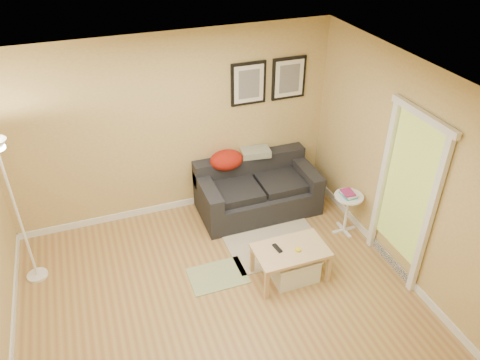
# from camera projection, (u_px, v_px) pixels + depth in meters

# --- Properties ---
(floor) EXTENTS (4.50, 4.50, 0.00)m
(floor) POSITION_uv_depth(u_px,v_px,m) (221.00, 302.00, 5.42)
(floor) COLOR #A88548
(floor) RESTS_ON ground
(ceiling) EXTENTS (4.50, 4.50, 0.00)m
(ceiling) POSITION_uv_depth(u_px,v_px,m) (214.00, 92.00, 4.00)
(ceiling) COLOR white
(ceiling) RESTS_ON wall_back
(wall_back) EXTENTS (4.50, 0.00, 4.50)m
(wall_back) POSITION_uv_depth(u_px,v_px,m) (173.00, 128.00, 6.29)
(wall_back) COLOR tan
(wall_back) RESTS_ON ground
(wall_right) EXTENTS (0.00, 4.00, 4.00)m
(wall_right) POSITION_uv_depth(u_px,v_px,m) (404.00, 172.00, 5.36)
(wall_right) COLOR tan
(wall_right) RESTS_ON ground
(baseboard_back) EXTENTS (4.50, 0.02, 0.10)m
(baseboard_back) POSITION_uv_depth(u_px,v_px,m) (179.00, 204.00, 6.96)
(baseboard_back) COLOR white
(baseboard_back) RESTS_ON ground
(baseboard_left) EXTENTS (0.02, 4.00, 0.10)m
(baseboard_left) POSITION_uv_depth(u_px,v_px,m) (12.00, 356.00, 4.75)
(baseboard_left) COLOR white
(baseboard_left) RESTS_ON ground
(baseboard_right) EXTENTS (0.02, 4.00, 0.10)m
(baseboard_right) POSITION_uv_depth(u_px,v_px,m) (385.00, 254.00, 6.04)
(baseboard_right) COLOR white
(baseboard_right) RESTS_ON ground
(sofa) EXTENTS (1.70, 0.90, 0.75)m
(sofa) POSITION_uv_depth(u_px,v_px,m) (258.00, 188.00, 6.73)
(sofa) COLOR black
(sofa) RESTS_ON ground
(red_throw) EXTENTS (0.48, 0.36, 0.28)m
(red_throw) POSITION_uv_depth(u_px,v_px,m) (226.00, 160.00, 6.62)
(red_throw) COLOR #A6240F
(red_throw) RESTS_ON sofa
(plaid_throw) EXTENTS (0.45, 0.32, 0.10)m
(plaid_throw) POSITION_uv_depth(u_px,v_px,m) (255.00, 152.00, 6.79)
(plaid_throw) COLOR #CCC377
(plaid_throw) RESTS_ON sofa
(framed_print_left) EXTENTS (0.50, 0.04, 0.60)m
(framed_print_left) POSITION_uv_depth(u_px,v_px,m) (248.00, 84.00, 6.30)
(framed_print_left) COLOR black
(framed_print_left) RESTS_ON wall_back
(framed_print_right) EXTENTS (0.50, 0.04, 0.60)m
(framed_print_right) POSITION_uv_depth(u_px,v_px,m) (289.00, 78.00, 6.48)
(framed_print_right) COLOR black
(framed_print_right) RESTS_ON wall_back
(area_rug) EXTENTS (1.25, 0.85, 0.01)m
(area_rug) POSITION_uv_depth(u_px,v_px,m) (275.00, 244.00, 6.27)
(area_rug) COLOR #BBAD94
(area_rug) RESTS_ON ground
(green_runner) EXTENTS (0.70, 0.50, 0.01)m
(green_runner) POSITION_uv_depth(u_px,v_px,m) (218.00, 276.00, 5.77)
(green_runner) COLOR #668C4C
(green_runner) RESTS_ON ground
(coffee_table) EXTENTS (1.00, 0.79, 0.44)m
(coffee_table) POSITION_uv_depth(u_px,v_px,m) (290.00, 263.00, 5.66)
(coffee_table) COLOR tan
(coffee_table) RESTS_ON ground
(remote_control) EXTENTS (0.07, 0.17, 0.02)m
(remote_control) POSITION_uv_depth(u_px,v_px,m) (277.00, 248.00, 5.54)
(remote_control) COLOR black
(remote_control) RESTS_ON coffee_table
(tape_roll) EXTENTS (0.07, 0.07, 0.03)m
(tape_roll) POSITION_uv_depth(u_px,v_px,m) (298.00, 250.00, 5.51)
(tape_roll) COLOR yellow
(tape_roll) RESTS_ON coffee_table
(storage_bin) EXTENTS (0.55, 0.40, 0.34)m
(storage_bin) POSITION_uv_depth(u_px,v_px,m) (294.00, 267.00, 5.66)
(storage_bin) COLOR white
(storage_bin) RESTS_ON ground
(side_table) EXTENTS (0.39, 0.39, 0.59)m
(side_table) POSITION_uv_depth(u_px,v_px,m) (346.00, 214.00, 6.35)
(side_table) COLOR white
(side_table) RESTS_ON ground
(book_stack) EXTENTS (0.23, 0.26, 0.07)m
(book_stack) POSITION_uv_depth(u_px,v_px,m) (348.00, 194.00, 6.17)
(book_stack) COLOR teal
(book_stack) RESTS_ON side_table
(floor_lamp) EXTENTS (0.25, 0.25, 1.91)m
(floor_lamp) POSITION_uv_depth(u_px,v_px,m) (19.00, 218.00, 5.28)
(floor_lamp) COLOR white
(floor_lamp) RESTS_ON ground
(doorway) EXTENTS (0.12, 1.01, 2.13)m
(doorway) POSITION_uv_depth(u_px,v_px,m) (404.00, 200.00, 5.37)
(doorway) COLOR white
(doorway) RESTS_ON ground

